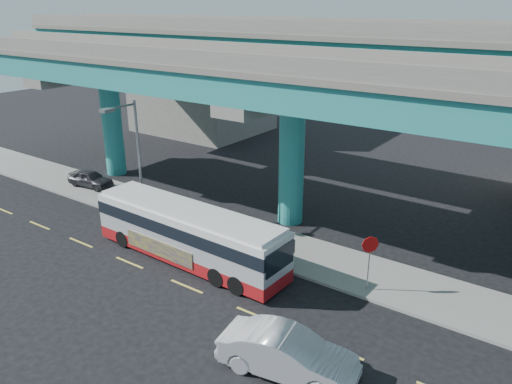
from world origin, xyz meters
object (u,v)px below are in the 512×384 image
Objects in this scene: transit_bus at (188,232)px; stop_sign at (370,251)px; parked_car at (90,178)px; street_lamp at (131,145)px; sedan at (288,354)px.

transit_bus is 9.13m from stop_sign.
parked_car is at bearing 165.10° from transit_bus.
street_lamp reaches higher than parked_car.
transit_bus reaches higher than sedan.
transit_bus is 6.92m from street_lamp.
street_lamp is (7.29, -2.18, 4.13)m from parked_car.
transit_bus is 1.59× the size of street_lamp.
stop_sign is (14.64, 0.72, -2.76)m from street_lamp.
street_lamp reaches higher than stop_sign.
parked_car is (-13.13, 3.89, -0.85)m from transit_bus.
transit_bus is 4.23× the size of stop_sign.
sedan is 23.28m from parked_car.
stop_sign is (0.12, 6.72, 1.28)m from sedan.
parked_car is (-21.80, 8.18, -0.08)m from sedan.
parked_car is 0.51× the size of street_lamp.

